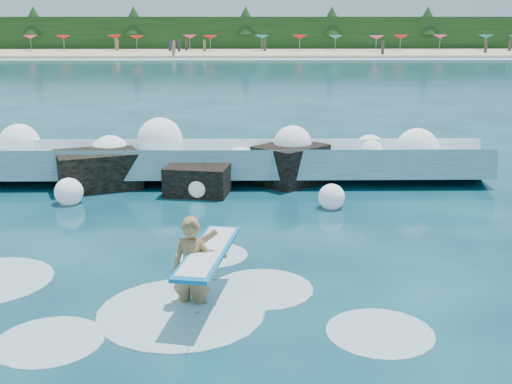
# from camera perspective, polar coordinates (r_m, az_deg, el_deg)

# --- Properties ---
(ground) EXTENTS (200.00, 200.00, 0.00)m
(ground) POSITION_cam_1_polar(r_m,az_deg,el_deg) (12.36, -6.88, -7.85)
(ground) COLOR #062437
(ground) RESTS_ON ground
(beach) EXTENTS (140.00, 20.00, 0.40)m
(beach) POSITION_cam_1_polar(r_m,az_deg,el_deg) (89.44, -1.78, 12.25)
(beach) COLOR tan
(beach) RESTS_ON ground
(wet_band) EXTENTS (140.00, 5.00, 0.08)m
(wet_band) POSITION_cam_1_polar(r_m,az_deg,el_deg) (78.47, -1.89, 11.72)
(wet_band) COLOR silver
(wet_band) RESTS_ON ground
(treeline) EXTENTS (140.00, 4.00, 5.00)m
(treeline) POSITION_cam_1_polar(r_m,az_deg,el_deg) (99.35, -1.71, 13.87)
(treeline) COLOR black
(treeline) RESTS_ON ground
(breaking_wave) EXTENTS (17.46, 2.74, 1.51)m
(breaking_wave) POSITION_cam_1_polar(r_m,az_deg,el_deg) (19.83, -5.15, 2.65)
(breaking_wave) COLOR teal
(breaking_wave) RESTS_ON ground
(rock_cluster) EXTENTS (8.32, 3.23, 1.35)m
(rock_cluster) POSITION_cam_1_polar(r_m,az_deg,el_deg) (18.98, -6.13, 1.74)
(rock_cluster) COLOR black
(rock_cluster) RESTS_ON ground
(surfer_with_board) EXTENTS (1.21, 3.06, 1.93)m
(surfer_with_board) POSITION_cam_1_polar(r_m,az_deg,el_deg) (11.06, -5.39, -6.65)
(surfer_with_board) COLOR olive
(surfer_with_board) RESTS_ON ground
(wave_spray) EXTENTS (14.83, 4.54, 1.96)m
(wave_spray) POSITION_cam_1_polar(r_m,az_deg,el_deg) (19.55, -5.21, 3.66)
(wave_spray) COLOR white
(wave_spray) RESTS_ON ground
(surf_foam) EXTENTS (9.13, 5.33, 0.14)m
(surf_foam) POSITION_cam_1_polar(r_m,az_deg,el_deg) (11.64, -9.52, -9.48)
(surf_foam) COLOR silver
(surf_foam) RESTS_ON ground
(beach_umbrellas) EXTENTS (112.56, 6.85, 0.50)m
(beach_umbrellas) POSITION_cam_1_polar(r_m,az_deg,el_deg) (91.36, -1.65, 13.60)
(beach_umbrellas) COLOR #CD3C63
(beach_umbrellas) RESTS_ON ground
(beachgoers) EXTENTS (93.18, 13.81, 1.93)m
(beachgoers) POSITION_cam_1_polar(r_m,az_deg,el_deg) (86.38, -1.65, 12.73)
(beachgoers) COLOR #3F332D
(beachgoers) RESTS_ON ground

